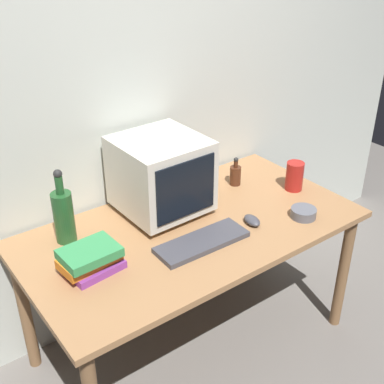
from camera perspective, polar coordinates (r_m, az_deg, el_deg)
name	(u,v)px	position (r m, az deg, el deg)	size (l,w,h in m)	color
ground_plane	(192,341)	(2.77, 0.00, -16.55)	(6.00, 6.00, 0.00)	slate
back_wall	(132,89)	(2.44, -6.78, 11.55)	(4.00, 0.08, 2.50)	beige
desk	(192,241)	(2.35, 0.00, -5.58)	(1.55, 0.83, 0.72)	#9E7047
crt_monitor	(161,175)	(2.34, -3.53, 1.93)	(0.39, 0.39, 0.37)	beige
keyboard	(202,242)	(2.18, 1.14, -5.68)	(0.42, 0.15, 0.02)	#3F3F47
computer_mouse	(252,220)	(2.33, 6.81, -3.21)	(0.06, 0.10, 0.04)	#3F3F47
bottle_tall	(64,215)	(2.22, -14.34, -2.51)	(0.09, 0.09, 0.34)	#1E4C23
bottle_short	(235,175)	(2.64, 4.93, 1.98)	(0.06, 0.06, 0.16)	#472314
book_stack	(91,259)	(2.05, -11.39, -7.47)	(0.25, 0.19, 0.11)	#843893
cd_spindle	(303,213)	(2.42, 12.50, -2.33)	(0.12, 0.12, 0.04)	#595B66
metal_canister	(294,176)	(2.63, 11.53, 1.78)	(0.09, 0.09, 0.15)	#A51E19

